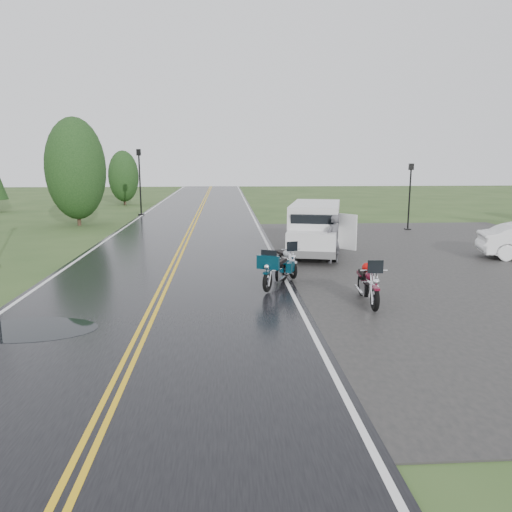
{
  "coord_description": "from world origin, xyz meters",
  "views": [
    {
      "loc": [
        1.87,
        -12.61,
        3.84
      ],
      "look_at": [
        2.8,
        2.0,
        1.0
      ],
      "focal_mm": 35.0,
      "sensor_mm": 36.0,
      "label": 1
    }
  ],
  "objects_px": {
    "motorcycle_silver": "(293,263)",
    "motorcycle_red": "(375,289)",
    "lamp_post_far_right": "(410,197)",
    "lamp_post_far_left": "(140,182)",
    "person_at_van": "(333,240)",
    "van_white": "(291,234)",
    "motorcycle_teal": "(267,273)"
  },
  "relations": [
    {
      "from": "motorcycle_silver",
      "to": "motorcycle_red",
      "type": "bearing_deg",
      "value": -79.31
    },
    {
      "from": "motorcycle_red",
      "to": "lamp_post_far_right",
      "type": "distance_m",
      "value": 16.16
    },
    {
      "from": "lamp_post_far_left",
      "to": "person_at_van",
      "type": "bearing_deg",
      "value": -60.06
    },
    {
      "from": "van_white",
      "to": "lamp_post_far_left",
      "type": "bearing_deg",
      "value": 130.33
    },
    {
      "from": "motorcycle_silver",
      "to": "person_at_van",
      "type": "relative_size",
      "value": 1.11
    },
    {
      "from": "van_white",
      "to": "lamp_post_far_right",
      "type": "relative_size",
      "value": 1.46
    },
    {
      "from": "motorcycle_silver",
      "to": "person_at_van",
      "type": "bearing_deg",
      "value": 40.87
    },
    {
      "from": "motorcycle_red",
      "to": "person_at_van",
      "type": "bearing_deg",
      "value": 91.31
    },
    {
      "from": "van_white",
      "to": "motorcycle_silver",
      "type": "bearing_deg",
      "value": -82.41
    },
    {
      "from": "lamp_post_far_left",
      "to": "motorcycle_teal",
      "type": "bearing_deg",
      "value": -71.7
    },
    {
      "from": "van_white",
      "to": "motorcycle_red",
      "type": "bearing_deg",
      "value": -65.8
    },
    {
      "from": "motorcycle_silver",
      "to": "person_at_van",
      "type": "distance_m",
      "value": 3.18
    },
    {
      "from": "motorcycle_red",
      "to": "van_white",
      "type": "bearing_deg",
      "value": 104.42
    },
    {
      "from": "motorcycle_red",
      "to": "lamp_post_far_right",
      "type": "relative_size",
      "value": 0.59
    },
    {
      "from": "motorcycle_red",
      "to": "lamp_post_far_left",
      "type": "xyz_separation_m",
      "value": [
        -9.56,
        23.24,
        1.65
      ]
    },
    {
      "from": "motorcycle_red",
      "to": "van_white",
      "type": "height_order",
      "value": "van_white"
    },
    {
      "from": "motorcycle_red",
      "to": "person_at_van",
      "type": "height_order",
      "value": "person_at_van"
    },
    {
      "from": "van_white",
      "to": "person_at_van",
      "type": "bearing_deg",
      "value": -6.94
    },
    {
      "from": "motorcycle_silver",
      "to": "motorcycle_teal",
      "type": "bearing_deg",
      "value": -134.37
    },
    {
      "from": "van_white",
      "to": "person_at_van",
      "type": "relative_size",
      "value": 2.95
    },
    {
      "from": "person_at_van",
      "to": "lamp_post_far_right",
      "type": "bearing_deg",
      "value": -161.32
    },
    {
      "from": "motorcycle_red",
      "to": "lamp_post_far_left",
      "type": "relative_size",
      "value": 0.47
    },
    {
      "from": "lamp_post_far_left",
      "to": "lamp_post_far_right",
      "type": "height_order",
      "value": "lamp_post_far_left"
    },
    {
      "from": "motorcycle_teal",
      "to": "motorcycle_silver",
      "type": "distance_m",
      "value": 1.84
    },
    {
      "from": "motorcycle_silver",
      "to": "van_white",
      "type": "bearing_deg",
      "value": 70.88
    },
    {
      "from": "person_at_van",
      "to": "lamp_post_far_left",
      "type": "distance_m",
      "value": 19.75
    },
    {
      "from": "van_white",
      "to": "lamp_post_far_left",
      "type": "height_order",
      "value": "lamp_post_far_left"
    },
    {
      "from": "person_at_van",
      "to": "lamp_post_far_right",
      "type": "height_order",
      "value": "lamp_post_far_right"
    },
    {
      "from": "person_at_van",
      "to": "lamp_post_far_left",
      "type": "xyz_separation_m",
      "value": [
        -9.83,
        17.07,
        1.39
      ]
    },
    {
      "from": "motorcycle_teal",
      "to": "motorcycle_silver",
      "type": "relative_size",
      "value": 1.04
    },
    {
      "from": "motorcycle_teal",
      "to": "person_at_van",
      "type": "relative_size",
      "value": 1.15
    },
    {
      "from": "van_white",
      "to": "lamp_post_far_right",
      "type": "height_order",
      "value": "lamp_post_far_right"
    }
  ]
}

